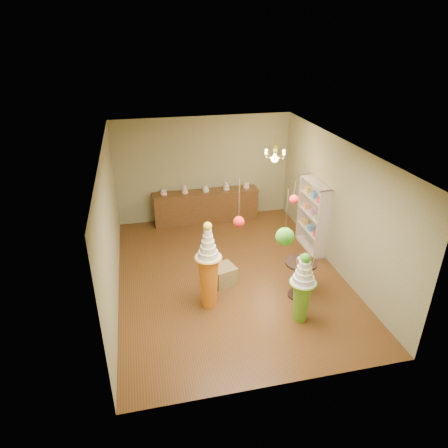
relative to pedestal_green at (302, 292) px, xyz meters
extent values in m
plane|color=brown|center=(-0.97, 1.81, -0.64)|extent=(6.50, 6.50, 0.00)
plane|color=white|center=(-0.97, 1.81, 2.36)|extent=(6.50, 6.50, 0.00)
cube|color=gray|center=(-0.97, 5.06, 0.86)|extent=(5.00, 0.04, 3.00)
cube|color=gray|center=(-0.97, -1.44, 0.86)|extent=(5.00, 0.04, 3.00)
cube|color=gray|center=(-3.47, 1.81, 0.86)|extent=(0.04, 6.50, 3.00)
cube|color=gray|center=(1.53, 1.81, 0.86)|extent=(0.04, 6.50, 3.00)
cone|color=#67AB25|center=(0.00, 0.00, -0.21)|extent=(0.38, 0.38, 0.86)
cylinder|color=white|center=(0.00, 0.00, 0.23)|extent=(0.52, 0.52, 0.03)
cylinder|color=white|center=(0.00, 0.00, 0.30)|extent=(0.42, 0.42, 0.11)
cylinder|color=white|center=(0.00, 0.00, 0.41)|extent=(0.35, 0.35, 0.11)
cylinder|color=white|center=(0.00, 0.00, 0.52)|extent=(0.28, 0.28, 0.11)
cylinder|color=white|center=(0.00, 0.00, 0.63)|extent=(0.23, 0.23, 0.11)
sphere|color=green|center=(0.00, 0.00, 0.76)|extent=(0.18, 0.18, 0.18)
cone|color=orange|center=(-1.64, 0.83, -0.07)|extent=(0.47, 0.47, 1.13)
cylinder|color=white|center=(-1.64, 0.83, 0.51)|extent=(0.56, 0.56, 0.03)
cylinder|color=white|center=(-1.64, 0.83, 0.58)|extent=(0.42, 0.42, 0.12)
cylinder|color=white|center=(-1.64, 0.83, 0.70)|extent=(0.34, 0.34, 0.12)
cylinder|color=white|center=(-1.64, 0.83, 0.81)|extent=(0.27, 0.27, 0.12)
cylinder|color=white|center=(-1.64, 0.83, 0.93)|extent=(0.22, 0.22, 0.12)
cylinder|color=white|center=(-1.64, 0.83, 1.05)|extent=(0.17, 0.17, 0.12)
sphere|color=yellow|center=(-1.64, 0.83, 1.18)|extent=(0.17, 0.17, 0.17)
cube|color=#917E4F|center=(-1.19, 1.52, -0.42)|extent=(0.59, 0.59, 0.44)
cube|color=brown|center=(-0.97, 4.78, -0.19)|extent=(3.00, 0.50, 0.90)
cube|color=brown|center=(-0.97, 4.78, 0.27)|extent=(3.04, 0.54, 0.03)
cylinder|color=white|center=(-2.17, 4.78, 0.36)|extent=(0.18, 0.18, 0.16)
cylinder|color=white|center=(-1.57, 4.78, 0.40)|extent=(0.18, 0.18, 0.24)
cylinder|color=white|center=(-0.97, 4.78, 0.36)|extent=(0.18, 0.18, 0.16)
cylinder|color=white|center=(-0.37, 4.78, 0.40)|extent=(0.18, 0.18, 0.24)
cylinder|color=white|center=(0.23, 4.78, 0.36)|extent=(0.18, 0.18, 0.16)
cube|color=beige|center=(1.51, 2.61, 0.26)|extent=(0.04, 1.20, 1.80)
cube|color=beige|center=(1.35, 2.61, -0.14)|extent=(0.30, 1.14, 0.03)
cube|color=beige|center=(1.35, 2.61, 0.31)|extent=(0.30, 1.14, 0.03)
cube|color=beige|center=(1.35, 2.61, 0.76)|extent=(0.30, 1.14, 0.03)
cylinder|color=black|center=(0.27, 0.72, -0.62)|extent=(0.56, 0.56, 0.04)
cylinder|color=black|center=(0.27, 0.72, -0.23)|extent=(0.11, 0.11, 0.82)
cylinder|color=black|center=(0.27, 0.72, 0.19)|extent=(0.85, 0.85, 0.04)
imported|color=beige|center=(0.27, 0.72, 0.30)|extent=(0.23, 0.23, 0.18)
cylinder|color=#3D352C|center=(-1.20, 0.23, 1.93)|extent=(0.01, 0.01, 0.86)
sphere|color=red|center=(-1.20, 0.23, 1.50)|extent=(0.20, 0.20, 0.20)
cylinder|color=#3D352C|center=(-0.61, -0.43, 1.93)|extent=(0.01, 0.01, 0.87)
sphere|color=green|center=(-0.61, -0.43, 1.49)|extent=(0.30, 0.30, 0.30)
cylinder|color=#3D352C|center=(-0.36, -0.08, 2.17)|extent=(0.01, 0.01, 0.39)
sphere|color=red|center=(-0.36, -0.08, 1.97)|extent=(0.15, 0.15, 0.15)
cylinder|color=gold|center=(0.49, 3.25, 2.11)|extent=(0.02, 0.02, 0.50)
cylinder|color=gold|center=(0.49, 3.25, 1.81)|extent=(0.10, 0.10, 0.30)
sphere|color=#E7D97F|center=(0.49, 3.25, 1.61)|extent=(0.18, 0.18, 0.18)
camera|label=1|loc=(-2.80, -5.72, 4.50)|focal=32.00mm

